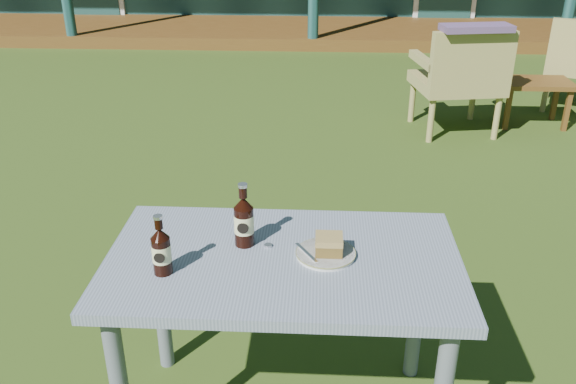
# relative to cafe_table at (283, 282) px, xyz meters

# --- Properties ---
(ground) EXTENTS (80.00, 80.00, 0.00)m
(ground) POSITION_rel_cafe_table_xyz_m (0.00, 1.60, -0.62)
(ground) COLOR #334916
(cafe_table) EXTENTS (1.20, 0.70, 0.72)m
(cafe_table) POSITION_rel_cafe_table_xyz_m (0.00, 0.00, 0.00)
(cafe_table) COLOR slate
(cafe_table) RESTS_ON ground
(plate) EXTENTS (0.20, 0.20, 0.01)m
(plate) POSITION_rel_cafe_table_xyz_m (0.14, 0.02, 0.11)
(plate) COLOR silver
(plate) RESTS_ON cafe_table
(cake_slice) EXTENTS (0.09, 0.09, 0.06)m
(cake_slice) POSITION_rel_cafe_table_xyz_m (0.15, 0.02, 0.15)
(cake_slice) COLOR brown
(cake_slice) RESTS_ON plate
(fork) EXTENTS (0.08, 0.13, 0.00)m
(fork) POSITION_rel_cafe_table_xyz_m (0.08, 0.01, 0.12)
(fork) COLOR silver
(fork) RESTS_ON plate
(cola_bottle_near) EXTENTS (0.07, 0.07, 0.23)m
(cola_bottle_near) POSITION_rel_cafe_table_xyz_m (-0.14, 0.08, 0.19)
(cola_bottle_near) COLOR black
(cola_bottle_near) RESTS_ON cafe_table
(cola_bottle_far) EXTENTS (0.06, 0.06, 0.21)m
(cola_bottle_far) POSITION_rel_cafe_table_xyz_m (-0.38, -0.11, 0.18)
(cola_bottle_far) COLOR black
(cola_bottle_far) RESTS_ON cafe_table
(bottle_cap) EXTENTS (0.03, 0.03, 0.01)m
(bottle_cap) POSITION_rel_cafe_table_xyz_m (-0.06, 0.07, 0.11)
(bottle_cap) COLOR silver
(bottle_cap) RESTS_ON cafe_table
(armchair_left) EXTENTS (0.76, 0.73, 0.90)m
(armchair_left) POSITION_rel_cafe_table_xyz_m (1.27, 3.25, -0.11)
(armchair_left) COLOR #998F4C
(armchair_left) RESTS_ON ground
(floral_throw) EXTENTS (0.57, 0.30, 0.05)m
(floral_throw) POSITION_rel_cafe_table_xyz_m (1.30, 3.07, 0.30)
(floral_throw) COLOR #594167
(floral_throw) RESTS_ON armchair_left
(side_table) EXTENTS (0.60, 0.40, 0.40)m
(side_table) POSITION_rel_cafe_table_xyz_m (1.98, 3.52, -0.28)
(side_table) COLOR #583815
(side_table) RESTS_ON ground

